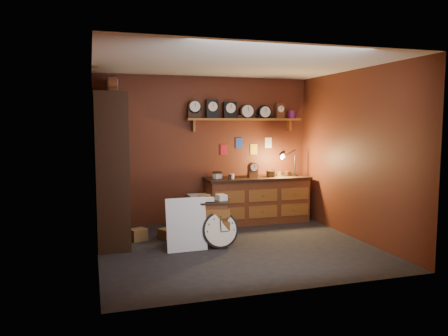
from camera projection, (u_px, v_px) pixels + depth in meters
floor at (236, 247)px, 6.55m from camera, size 4.00×4.00×0.00m
room_shell at (237, 132)px, 6.49m from camera, size 4.02×3.62×2.71m
shelving_unit at (108, 162)px, 6.84m from camera, size 0.47×1.60×2.58m
workbench at (257, 197)px, 8.17m from camera, size 1.96×0.66×1.36m
low_cabinet at (210, 220)px, 6.71m from camera, size 0.70×0.64×0.77m
big_round_clock at (220, 230)px, 6.50m from camera, size 0.55×0.18×0.55m
white_panel at (187, 250)px, 6.39m from camera, size 0.60×0.18×0.79m
mini_fridge at (205, 211)px, 7.81m from camera, size 0.55×0.57×0.57m
floor_box_a at (168, 233)px, 7.04m from camera, size 0.34×0.33×0.16m
floor_box_b at (181, 238)px, 6.78m from camera, size 0.31×0.33×0.13m
floor_box_c at (138, 235)px, 6.91m from camera, size 0.31×0.29×0.19m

